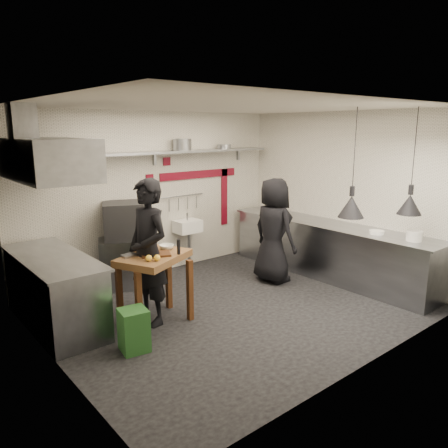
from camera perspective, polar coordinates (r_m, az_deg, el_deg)
floor at (r=6.39m, az=1.28°, el=-10.78°), size 5.00×5.00×0.00m
ceiling at (r=5.88m, az=1.41°, el=15.18°), size 5.00×5.00×0.00m
wall_back at (r=7.67m, az=-9.03°, el=3.89°), size 5.00×0.04×2.80m
wall_front at (r=4.64m, az=18.62°, el=-2.17°), size 5.00×0.04×2.80m
wall_left at (r=4.77m, az=-22.00°, el=-2.06°), size 0.04×4.20×2.80m
wall_right at (r=7.83m, az=15.32°, el=3.78°), size 0.04×4.20×2.80m
red_band_horiz at (r=8.13m, az=-3.24°, el=6.50°), size 1.70×0.02×0.14m
red_band_vert at (r=8.56m, az=0.03°, el=3.58°), size 0.14×0.02×1.10m
red_tile_a at (r=7.72m, az=-7.49°, el=8.10°), size 0.14×0.02×0.14m
red_tile_b at (r=7.56m, az=-9.68°, el=5.89°), size 0.14×0.02×0.14m
back_shelf at (r=7.44m, az=-8.50°, el=9.23°), size 4.60×0.34×0.04m
shelf_bracket_left at (r=6.81m, az=-23.05°, el=7.25°), size 0.04×0.06×0.24m
shelf_bracket_mid at (r=7.57m, az=-9.07°, el=8.51°), size 0.04×0.06×0.24m
shelf_bracket_right at (r=8.70m, az=1.87°, el=9.14°), size 0.04×0.06×0.24m
pan_far_left at (r=6.78m, az=-19.46°, el=8.92°), size 0.40×0.40×0.09m
pan_mid_left at (r=6.89m, az=-17.10°, el=9.04°), size 0.26×0.26×0.07m
stock_pot at (r=7.69m, az=-5.47°, el=10.30°), size 0.33×0.33×0.20m
pan_right at (r=8.26m, az=0.03°, el=10.08°), size 0.25×0.25×0.08m
oven_stand at (r=7.26m, az=-13.09°, el=-4.86°), size 0.92×0.88×0.80m
combi_oven at (r=7.06m, az=-12.90°, el=0.44°), size 0.83×0.81×0.58m
oven_door at (r=6.84m, az=-12.03°, el=0.09°), size 0.51×0.26×0.46m
oven_glass at (r=6.82m, az=-11.67°, el=0.09°), size 0.33×0.16×0.34m
hand_sink at (r=7.92m, az=-4.80°, el=-0.29°), size 0.46×0.34×0.22m
sink_tap at (r=7.88m, az=-4.82°, el=0.99°), size 0.03×0.03×0.14m
sink_drain at (r=8.00m, az=-4.58°, el=-3.41°), size 0.06×0.06×0.66m
utensil_rail at (r=7.94m, az=-5.45°, el=3.69°), size 0.90×0.02×0.02m
counter_right at (r=7.74m, az=13.43°, el=-3.41°), size 0.70×3.80×0.90m
counter_right_top at (r=7.63m, az=13.60°, el=-0.05°), size 0.76×3.90×0.03m
plate_stack at (r=6.82m, az=23.60°, el=-1.42°), size 0.28×0.28×0.15m
small_bowl_right at (r=7.09m, az=19.32°, el=-1.02°), size 0.22×0.22×0.05m
counter_left at (r=6.10m, az=-21.22°, el=-8.27°), size 0.70×1.90×0.90m
counter_left_top at (r=5.96m, az=-21.57°, el=-4.07°), size 0.76×2.00×0.03m
extractor_hood at (r=5.77m, az=-22.08°, el=7.87°), size 0.78×1.60×0.50m
hood_duct at (r=5.68m, az=-24.85°, el=11.63°), size 0.28×0.28×0.50m
green_bin at (r=5.26m, az=-11.69°, el=-13.41°), size 0.35×0.35×0.50m
prep_table at (r=5.86m, az=-9.03°, el=-8.28°), size 1.10×0.97×0.92m
cutting_board at (r=5.69m, az=-8.90°, el=-3.92°), size 0.44×0.38×0.02m
pepper_mill at (r=5.67m, az=-5.95°, el=-2.97°), size 0.05×0.05×0.20m
lemon_a at (r=5.43m, az=-9.79°, el=-4.42°), size 0.11×0.11×0.08m
lemon_b at (r=5.44m, az=-8.74°, el=-4.39°), size 0.11×0.11×0.08m
veg_ball at (r=5.78m, az=-9.17°, el=-3.26°), size 0.13×0.13×0.10m
steel_tray at (r=5.68m, az=-12.28°, el=-4.04°), size 0.21×0.15×0.03m
bowl at (r=5.94m, az=-7.50°, el=-2.99°), size 0.23×0.23×0.06m
heat_lamp_near at (r=6.35m, az=16.61°, el=7.58°), size 0.48×0.48×1.52m
heat_lamp_far at (r=6.61m, az=23.52°, el=7.45°), size 0.34×0.34×1.48m
chef_left at (r=5.70m, az=-9.87°, el=-3.67°), size 0.51×0.73×1.91m
chef_right at (r=7.23m, az=6.49°, el=-0.85°), size 0.58×0.87×1.73m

